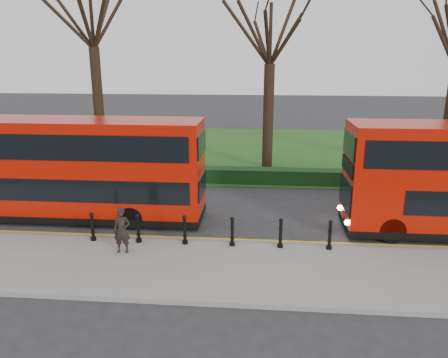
# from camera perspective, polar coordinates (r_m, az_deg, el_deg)

# --- Properties ---
(ground) EXTENTS (120.00, 120.00, 0.00)m
(ground) POSITION_cam_1_polar(r_m,az_deg,el_deg) (16.61, -1.14, -7.10)
(ground) COLOR #28282B
(ground) RESTS_ON ground
(pavement) EXTENTS (60.00, 4.00, 0.15)m
(pavement) POSITION_cam_1_polar(r_m,az_deg,el_deg) (13.88, -2.49, -11.63)
(pavement) COLOR gray
(pavement) RESTS_ON ground
(kerb) EXTENTS (60.00, 0.25, 0.16)m
(kerb) POSITION_cam_1_polar(r_m,az_deg,el_deg) (15.66, -1.54, -8.27)
(kerb) COLOR slate
(kerb) RESTS_ON ground
(grass_verge) EXTENTS (60.00, 18.00, 0.06)m
(grass_verge) POSITION_cam_1_polar(r_m,az_deg,el_deg) (30.92, 1.83, 3.82)
(grass_verge) COLOR #1E4B19
(grass_verge) RESTS_ON ground
(hedge) EXTENTS (60.00, 0.90, 0.80)m
(hedge) POSITION_cam_1_polar(r_m,az_deg,el_deg) (22.88, 0.67, 0.46)
(hedge) COLOR black
(hedge) RESTS_ON ground
(yellow_line_outer) EXTENTS (60.00, 0.10, 0.01)m
(yellow_line_outer) POSITION_cam_1_polar(r_m,az_deg,el_deg) (15.96, -1.41, -8.06)
(yellow_line_outer) COLOR yellow
(yellow_line_outer) RESTS_ON ground
(yellow_line_inner) EXTENTS (60.00, 0.10, 0.01)m
(yellow_line_inner) POSITION_cam_1_polar(r_m,az_deg,el_deg) (16.15, -1.33, -7.77)
(yellow_line_inner) COLOR yellow
(yellow_line_inner) RESTS_ON ground
(tree_left) EXTENTS (8.08, 8.08, 12.62)m
(tree_left) POSITION_cam_1_polar(r_m,az_deg,el_deg) (27.12, -17.03, 20.94)
(tree_left) COLOR black
(tree_left) RESTS_ON ground
(tree_mid) EXTENTS (7.01, 7.01, 10.96)m
(tree_mid) POSITION_cam_1_polar(r_m,az_deg,el_deg) (25.24, 6.12, 19.15)
(tree_mid) COLOR black
(tree_mid) RESTS_ON ground
(bollard_row) EXTENTS (8.38, 0.15, 1.00)m
(bollard_row) POSITION_cam_1_polar(r_m,az_deg,el_deg) (15.13, -2.05, -6.81)
(bollard_row) COLOR black
(bollard_row) RESTS_ON pavement
(bus_lead) EXTENTS (10.24, 2.35, 4.07)m
(bus_lead) POSITION_cam_1_polar(r_m,az_deg,el_deg) (18.48, -18.83, 1.14)
(bus_lead) COLOR #B01103
(bus_lead) RESTS_ON ground
(pedestrian) EXTENTS (0.58, 0.39, 1.55)m
(pedestrian) POSITION_cam_1_polar(r_m,az_deg,el_deg) (14.84, -13.19, -6.57)
(pedestrian) COLOR black
(pedestrian) RESTS_ON pavement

